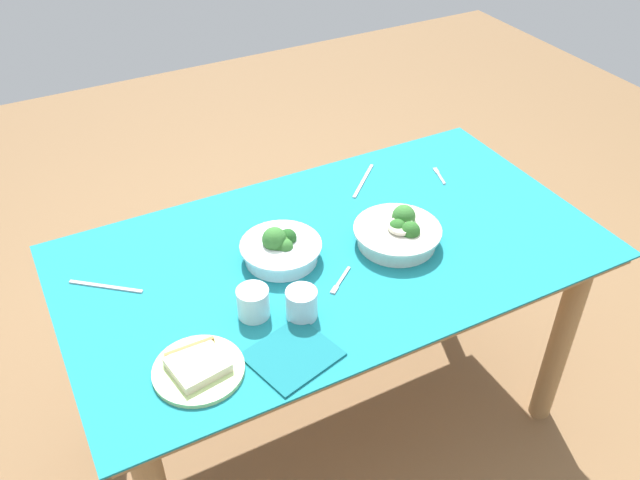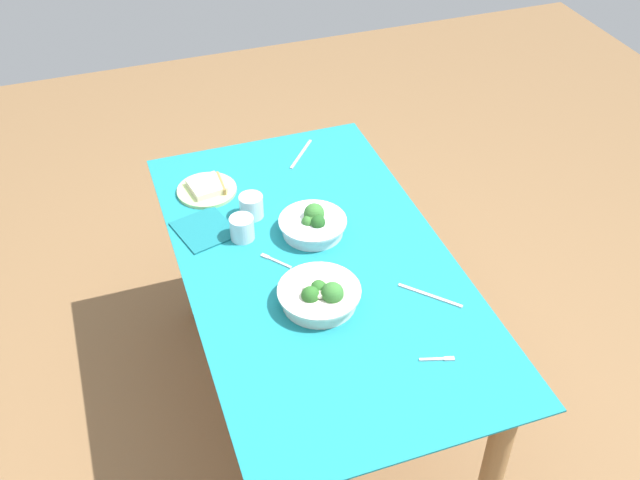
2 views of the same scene
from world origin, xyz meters
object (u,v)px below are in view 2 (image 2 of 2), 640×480
Objects in this scene: broccoli_bowl_near at (313,224)px; table_knife_right at (301,154)px; broccoli_bowl_far at (320,295)px; water_glass_side at (251,206)px; bread_side_plate at (207,189)px; table_knife_left at (430,295)px; napkin_folded_upper at (205,229)px; fork_by_far_bowl at (439,359)px; water_glass_center at (242,228)px; fork_by_near_bowl at (275,260)px.

broccoli_bowl_near is 1.10× the size of table_knife_right.
broccoli_bowl_far is 0.47m from water_glass_side.
broccoli_bowl_near is at bearing -140.50° from bread_side_plate.
table_knife_right is at bearing -73.15° from bread_side_plate.
napkin_folded_upper reaches higher than table_knife_left.
napkin_folded_upper reaches higher than table_knife_right.
napkin_folded_upper reaches higher than fork_by_far_bowl.
napkin_folded_upper is (0.13, 0.33, -0.03)m from broccoli_bowl_near.
broccoli_bowl_far is 0.38m from fork_by_far_bowl.
fork_by_far_bowl is at bearing -156.38° from bread_side_plate.
table_knife_right is (0.40, -0.33, -0.04)m from water_glass_center.
water_glass_center is at bearing 135.03° from fork_by_far_bowl.
napkin_folded_upper reaches higher than fork_by_near_bowl.
water_glass_center reaches higher than fork_by_near_bowl.
broccoli_bowl_near is at bearing -154.14° from table_knife_right.
bread_side_plate is 0.40m from table_knife_right.
napkin_folded_upper is at bearing -175.87° from table_knife_left.
table_knife_right is at bearing 108.53° from fork_by_far_bowl.
fork_by_far_bowl is 0.50× the size of napkin_folded_upper.
table_knife_left is (-0.08, -0.32, -0.03)m from broccoli_bowl_far.
water_glass_side reaches higher than table_knife_right.
broccoli_bowl_near reaches higher than broccoli_bowl_far.
water_glass_center is 0.39× the size of table_knife_left.
water_glass_center is 0.98× the size of water_glass_side.
table_knife_left is 0.85m from table_knife_right.
water_glass_side is (-0.18, -0.11, 0.03)m from bread_side_plate.
broccoli_bowl_near reaches higher than table_knife_left.
water_glass_center is 0.83× the size of fork_by_far_bowl.
broccoli_bowl_near is at bearing -15.28° from broccoli_bowl_far.
broccoli_bowl_near is (0.32, -0.09, 0.00)m from broccoli_bowl_far.
broccoli_bowl_near is at bearing 119.49° from fork_by_far_bowl.
fork_by_far_bowl is at bearing -143.04° from broccoli_bowl_far.
napkin_folded_upper is (-0.21, 0.06, -0.01)m from bread_side_plate.
water_glass_center is 0.16m from fork_by_near_bowl.
fork_by_far_bowl is 0.89m from napkin_folded_upper.
water_glass_center reaches higher than bread_side_plate.
table_knife_left is (-0.73, -0.50, -0.01)m from bread_side_plate.
broccoli_bowl_near is 0.35m from napkin_folded_upper.
water_glass_center is 0.63m from table_knife_left.
broccoli_bowl_near is at bearing -110.96° from napkin_folded_upper.
water_glass_side is 0.85× the size of fork_by_far_bowl.
water_glass_center is at bearing 150.19° from water_glass_side.
fork_by_near_bowl is (-0.14, -0.06, -0.04)m from water_glass_center.
broccoli_bowl_near reaches higher than bread_side_plate.
fork_by_far_bowl is at bearing -63.09° from table_knife_left.
table_knife_right is at bearing -53.58° from napkin_folded_upper.
broccoli_bowl_far reaches higher than fork_by_far_bowl.
water_glass_center is 0.14m from napkin_folded_upper.
table_knife_left is (-0.54, -0.39, -0.04)m from water_glass_side.
broccoli_bowl_far is at bearing -151.28° from napkin_folded_upper.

